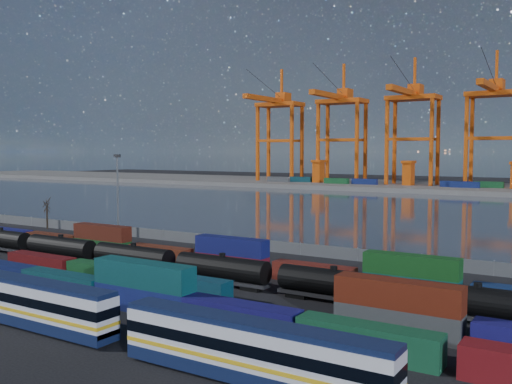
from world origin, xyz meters
The scene contains 13 objects.
ground centered at (0.00, 0.00, 0.00)m, with size 700.00×700.00×0.00m, color black.
harbor_water centered at (0.00, 105.00, 0.01)m, with size 700.00×700.00×0.00m, color #2F3644.
far_quay centered at (0.00, 210.00, 1.00)m, with size 700.00×70.00×2.00m, color #514F4C.
passenger_train centered at (5.31, -20.61, 2.39)m, with size 74.44×2.77×4.75m.
container_row_mid centered at (9.12, -3.82, 1.66)m, with size 115.57×2.42×5.17m.
container_row_north centered at (7.45, 11.16, 1.76)m, with size 140.88×2.31×4.92m.
tanker_string centered at (3.75, 3.53, 2.10)m, with size 91.10×2.92×4.18m.
waterfront_fence centered at (0.00, 28.00, 1.00)m, with size 160.12×0.12×2.20m.
bare_tree centered at (-52.56, 26.60, 3.48)m, with size 1.78×1.86×7.10m.
yard_light_mast centered at (-30.00, 26.00, 9.30)m, with size 1.60×0.40×16.60m.
gantry_cranes centered at (-7.50, 203.41, 36.84)m, with size 198.11×44.38×60.09m.
quay_containers centered at (-11.00, 195.46, 3.30)m, with size 172.58×10.99×2.60m.
straddle_carriers centered at (-2.50, 200.00, 7.82)m, with size 140.00×7.00×11.10m.
Camera 1 is at (53.37, -55.16, 17.11)m, focal length 40.00 mm.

